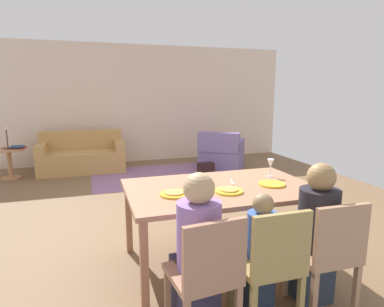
{
  "coord_description": "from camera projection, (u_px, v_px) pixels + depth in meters",
  "views": [
    {
      "loc": [
        -1.29,
        -3.83,
        1.61
      ],
      "look_at": [
        -0.07,
        0.05,
        0.85
      ],
      "focal_mm": 30.38,
      "sensor_mm": 36.0,
      "label": 1
    }
  ],
  "objects": [
    {
      "name": "ground_plane",
      "position": [
        184.0,
        203.0,
        4.86
      ],
      "size": [
        6.87,
        6.46,
        0.02
      ],
      "primitive_type": "cube",
      "color": "brown"
    },
    {
      "name": "back_wall",
      "position": [
        146.0,
        104.0,
        7.69
      ],
      "size": [
        6.87,
        0.1,
        2.7
      ],
      "primitive_type": "cube",
      "color": "beige",
      "rests_on": "ground_plane"
    },
    {
      "name": "dining_table",
      "position": [
        221.0,
        193.0,
        3.02
      ],
      "size": [
        1.73,
        1.09,
        0.76
      ],
      "color": "#AE7454",
      "rests_on": "ground_plane"
    },
    {
      "name": "plate_near_man",
      "position": [
        175.0,
        194.0,
        2.75
      ],
      "size": [
        0.25,
        0.25,
        0.02
      ],
      "primitive_type": "cylinder",
      "color": "yellow",
      "rests_on": "dining_table"
    },
    {
      "name": "pizza_near_man",
      "position": [
        175.0,
        192.0,
        2.75
      ],
      "size": [
        0.17,
        0.17,
        0.01
      ],
      "primitive_type": "cylinder",
      "color": "#E5A24C",
      "rests_on": "plate_near_man"
    },
    {
      "name": "plate_near_child",
      "position": [
        229.0,
        191.0,
        2.83
      ],
      "size": [
        0.25,
        0.25,
        0.02
      ],
      "primitive_type": "cylinder",
      "color": "yellow",
      "rests_on": "dining_table"
    },
    {
      "name": "pizza_near_child",
      "position": [
        229.0,
        189.0,
        2.83
      ],
      "size": [
        0.17,
        0.17,
        0.01
      ],
      "primitive_type": "cylinder",
      "color": "gold",
      "rests_on": "plate_near_child"
    },
    {
      "name": "plate_near_woman",
      "position": [
        272.0,
        184.0,
        3.05
      ],
      "size": [
        0.25,
        0.25,
        0.02
      ],
      "primitive_type": "cylinder",
      "color": "yellow",
      "rests_on": "dining_table"
    },
    {
      "name": "wine_glass",
      "position": [
        270.0,
        164.0,
        3.33
      ],
      "size": [
        0.07,
        0.07,
        0.19
      ],
      "color": "silver",
      "rests_on": "dining_table"
    },
    {
      "name": "fork",
      "position": [
        196.0,
        190.0,
        2.88
      ],
      "size": [
        0.03,
        0.15,
        0.01
      ],
      "primitive_type": "cube",
      "rotation": [
        0.0,
        0.0,
        0.1
      ],
      "color": "silver",
      "rests_on": "dining_table"
    },
    {
      "name": "knife",
      "position": [
        232.0,
        182.0,
        3.14
      ],
      "size": [
        0.06,
        0.17,
        0.01
      ],
      "primitive_type": "cube",
      "rotation": [
        0.0,
        0.0,
        -0.28
      ],
      "color": "silver",
      "rests_on": "dining_table"
    },
    {
      "name": "dining_chair_man",
      "position": [
        207.0,
        272.0,
        2.07
      ],
      "size": [
        0.46,
        0.46,
        0.87
      ],
      "color": "#A6755A",
      "rests_on": "ground_plane"
    },
    {
      "name": "person_man",
      "position": [
        197.0,
        256.0,
        2.23
      ],
      "size": [
        0.3,
        0.41,
        1.11
      ],
      "color": "#32314E",
      "rests_on": "ground_plane"
    },
    {
      "name": "dining_chair_child",
      "position": [
        271.0,
        260.0,
        2.21
      ],
      "size": [
        0.42,
        0.42,
        0.87
      ],
      "color": "#A1864A",
      "rests_on": "ground_plane"
    },
    {
      "name": "person_child",
      "position": [
        259.0,
        257.0,
        2.38
      ],
      "size": [
        0.22,
        0.29,
        0.92
      ],
      "color": "#26334F",
      "rests_on": "ground_plane"
    },
    {
      "name": "dining_chair_woman",
      "position": [
        329.0,
        250.0,
        2.35
      ],
      "size": [
        0.43,
        0.43,
        0.87
      ],
      "color": "#AA7D5C",
      "rests_on": "ground_plane"
    },
    {
      "name": "person_woman",
      "position": [
        314.0,
        237.0,
        2.51
      ],
      "size": [
        0.3,
        0.4,
        1.11
      ],
      "color": "#2C364A",
      "rests_on": "ground_plane"
    },
    {
      "name": "area_rug",
      "position": [
        160.0,
        175.0,
        6.45
      ],
      "size": [
        2.6,
        1.8,
        0.01
      ],
      "primitive_type": "cube",
      "color": "gray",
      "rests_on": "ground_plane"
    },
    {
      "name": "couch",
      "position": [
        82.0,
        157.0,
        6.76
      ],
      "size": [
        1.69,
        0.86,
        0.82
      ],
      "color": "tan",
      "rests_on": "ground_plane"
    },
    {
      "name": "armchair",
      "position": [
        221.0,
        154.0,
        6.94
      ],
      "size": [
        1.19,
        1.19,
        0.82
      ],
      "color": "slate",
      "rests_on": "ground_plane"
    },
    {
      "name": "side_table",
      "position": [
        9.0,
        159.0,
        6.12
      ],
      "size": [
        0.56,
        0.56,
        0.58
      ],
      "color": "#B37D51",
      "rests_on": "ground_plane"
    },
    {
      "name": "table_lamp",
      "position": [
        6.0,
        126.0,
        6.01
      ],
      "size": [
        0.26,
        0.26,
        0.54
      ],
      "color": "brown",
      "rests_on": "side_table"
    },
    {
      "name": "book_lower",
      "position": [
        19.0,
        147.0,
        6.14
      ],
      "size": [
        0.22,
        0.16,
        0.03
      ],
      "primitive_type": "cube",
      "color": "#A12B25",
      "rests_on": "side_table"
    },
    {
      "name": "book_upper",
      "position": [
        18.0,
        146.0,
        6.09
      ],
      "size": [
        0.22,
        0.16,
        0.03
      ],
      "primitive_type": "cube",
      "color": "navy",
      "rests_on": "book_lower"
    },
    {
      "name": "handbag",
      "position": [
        206.0,
        169.0,
        6.4
      ],
      "size": [
        0.32,
        0.16,
        0.26
      ],
      "primitive_type": "cube",
      "color": "black",
      "rests_on": "ground_plane"
    }
  ]
}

